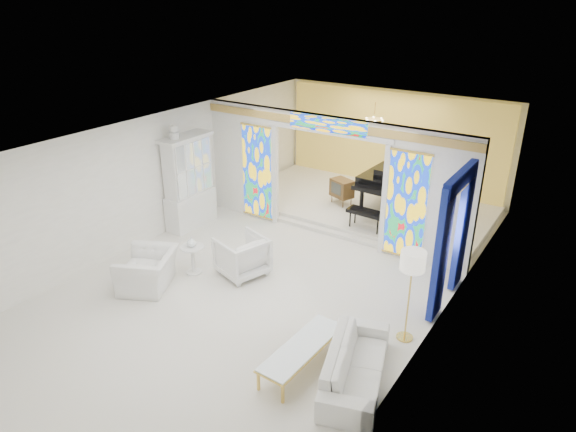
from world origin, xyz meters
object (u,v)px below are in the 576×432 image
Objects in this scene: armchair_left at (148,270)px; tv_console at (342,188)px; china_cabinet at (189,183)px; coffee_table at (302,348)px; grand_piano at (403,180)px; armchair_right at (242,256)px; sofa at (356,364)px.

armchair_left is 5.93m from tv_console.
china_cabinet is at bearing 179.94° from armchair_left.
china_cabinet is 3.81× the size of tv_console.
grand_piano is at bearing 98.92° from coffee_table.
coffee_table is (2.65, -1.81, -0.07)m from armchair_right.
armchair_right is at bearing 112.40° from armchair_left.
armchair_left is 1.64× the size of tv_console.
coffee_table is at bearing -78.90° from grand_piano.
armchair_left is at bearing 175.03° from coffee_table.
armchair_right reaches higher than sofa.
sofa is at bearing 11.45° from coffee_table.
china_cabinet is 5.60m from grand_piano.
china_cabinet is 6.18m from coffee_table.
armchair_right is 3.21m from coffee_table.
armchair_right is at bearing -25.47° from china_cabinet.
coffee_table is at bearing 73.35° from armchair_right.
tv_console is (1.39, 5.76, 0.26)m from armchair_left.
armchair_left is at bearing -82.55° from tv_console.
china_cabinet is 3.02m from armchair_right.
china_cabinet reaches higher than grand_piano.
tv_console reaches higher than sofa.
grand_piano reaches higher than tv_console.
sofa is (4.80, -0.17, -0.07)m from armchair_left.
china_cabinet is 1.28× the size of sofa.
tv_console is at bearing -155.05° from grand_piano.
tv_console is at bearing 12.33° from sofa.
sofa is (6.17, -2.90, -0.86)m from china_cabinet.
grand_piano is (-1.06, 6.72, 0.62)m from coffee_table.
tv_console is (0.12, 4.29, 0.20)m from armchair_right.
china_cabinet is 4.13m from tv_console.
armchair_left is 0.39× the size of grand_piano.
tv_console is (-3.40, 5.93, 0.33)m from sofa.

